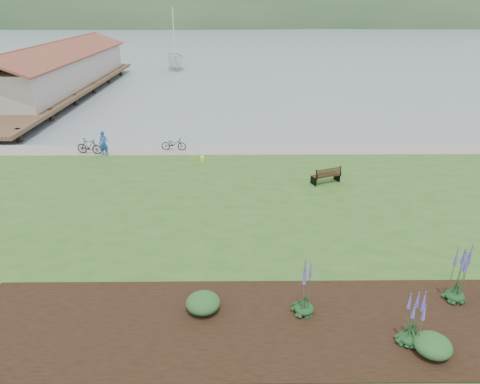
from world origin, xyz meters
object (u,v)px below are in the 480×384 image
object	(u,v)px
park_bench	(327,175)
sailboat	(176,69)
bicycle_a	(174,144)
person	(103,142)

from	to	relation	value
park_bench	sailboat	world-z (taller)	sailboat
bicycle_a	park_bench	bearing A→B (deg)	-117.13
park_bench	person	world-z (taller)	person
bicycle_a	sailboat	world-z (taller)	sailboat
park_bench	sailboat	size ratio (longest dim) A/B	0.06
bicycle_a	sailboat	distance (m)	38.84
person	sailboat	size ratio (longest dim) A/B	0.07
person	sailboat	xyz separation A→B (m)	(-0.54, 39.58, -1.34)
bicycle_a	sailboat	bearing A→B (deg)	12.17
park_bench	sailboat	distance (m)	46.27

